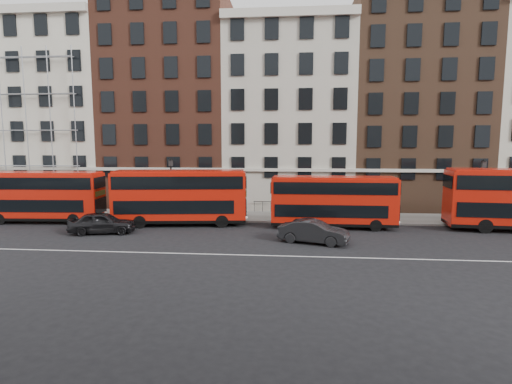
# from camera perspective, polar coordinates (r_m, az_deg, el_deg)

# --- Properties ---
(ground) EXTENTS (120.00, 120.00, 0.00)m
(ground) POSITION_cam_1_polar(r_m,az_deg,el_deg) (26.23, 4.18, -7.91)
(ground) COLOR black
(ground) RESTS_ON ground
(pavement) EXTENTS (80.00, 5.00, 0.15)m
(pavement) POSITION_cam_1_polar(r_m,az_deg,el_deg) (36.46, 4.46, -3.56)
(pavement) COLOR gray
(pavement) RESTS_ON ground
(kerb) EXTENTS (80.00, 0.30, 0.16)m
(kerb) POSITION_cam_1_polar(r_m,az_deg,el_deg) (34.01, 4.41, -4.32)
(kerb) COLOR gray
(kerb) RESTS_ON ground
(road_centre_line) EXTENTS (70.00, 0.12, 0.01)m
(road_centre_line) POSITION_cam_1_polar(r_m,az_deg,el_deg) (24.30, 4.11, -9.10)
(road_centre_line) COLOR white
(road_centre_line) RESTS_ON ground
(building_terrace) EXTENTS (64.00, 11.95, 22.00)m
(building_terrace) POSITION_cam_1_polar(r_m,az_deg,el_deg) (43.38, 4.29, 11.60)
(building_terrace) COLOR beige
(building_terrace) RESTS_ON ground
(bus_a) EXTENTS (10.44, 3.08, 4.33)m
(bus_a) POSITION_cam_1_polar(r_m,az_deg,el_deg) (38.48, -28.47, -0.45)
(bus_a) COLOR #BA1609
(bus_a) RESTS_ON ground
(bus_b) EXTENTS (11.03, 3.87, 4.54)m
(bus_b) POSITION_cam_1_polar(r_m,az_deg,el_deg) (33.33, -10.83, -0.55)
(bus_b) COLOR #BA1609
(bus_b) RESTS_ON ground
(bus_c) EXTENTS (9.83, 2.42, 4.12)m
(bus_c) POSITION_cam_1_polar(r_m,az_deg,el_deg) (32.26, 10.91, -1.20)
(bus_c) COLOR #BA1609
(bus_c) RESTS_ON ground
(car_rear) EXTENTS (5.07, 2.86, 1.63)m
(car_rear) POSITION_cam_1_polar(r_m,az_deg,el_deg) (32.11, -21.08, -4.11)
(car_rear) COLOR black
(car_rear) RESTS_ON ground
(car_front) EXTENTS (4.99, 2.98, 1.55)m
(car_front) POSITION_cam_1_polar(r_m,az_deg,el_deg) (27.44, 8.23, -5.63)
(car_front) COLOR #242527
(car_front) RESTS_ON ground
(lamp_post_left) EXTENTS (0.44, 0.44, 5.33)m
(lamp_post_left) POSITION_cam_1_polar(r_m,az_deg,el_deg) (36.25, -12.01, 1.04)
(lamp_post_left) COLOR black
(lamp_post_left) RESTS_ON pavement
(lamp_post_right) EXTENTS (0.44, 0.44, 5.33)m
(lamp_post_right) POSITION_cam_1_polar(r_m,az_deg,el_deg) (37.48, 29.59, 0.48)
(lamp_post_right) COLOR black
(lamp_post_right) RESTS_ON pavement
(iron_railings) EXTENTS (6.60, 0.06, 1.00)m
(iron_railings) POSITION_cam_1_polar(r_m,az_deg,el_deg) (38.53, 4.51, -2.12)
(iron_railings) COLOR black
(iron_railings) RESTS_ON pavement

